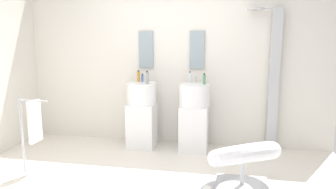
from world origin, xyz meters
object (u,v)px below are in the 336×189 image
(shower_column, at_px, (273,77))
(towel_rack, at_px, (33,123))
(soap_bottle_blue, at_px, (143,78))
(soap_bottle_green, at_px, (204,79))
(soap_bottle_amber, at_px, (139,76))
(pedestal_sink_left, at_px, (142,114))
(soap_bottle_clear, at_px, (190,78))
(pedestal_sink_right, at_px, (194,116))
(lounge_chair, at_px, (243,159))
(soap_bottle_grey, at_px, (147,78))

(shower_column, distance_m, towel_rack, 3.26)
(soap_bottle_blue, xyz_separation_m, soap_bottle_green, (0.94, -0.11, 0.02))
(soap_bottle_blue, bearing_deg, soap_bottle_amber, -167.29)
(pedestal_sink_left, xyz_separation_m, soap_bottle_clear, (0.70, 0.13, 0.55))
(pedestal_sink_right, bearing_deg, soap_bottle_blue, 171.46)
(pedestal_sink_right, xyz_separation_m, lounge_chair, (0.65, -1.15, -0.16))
(pedestal_sink_right, distance_m, lounge_chair, 1.34)
(towel_rack, xyz_separation_m, soap_bottle_clear, (1.71, 1.32, 0.43))
(pedestal_sink_left, bearing_deg, soap_bottle_clear, 10.45)
(shower_column, relative_size, soap_bottle_blue, 16.72)
(soap_bottle_clear, height_order, soap_bottle_green, soap_bottle_clear)
(shower_column, bearing_deg, soap_bottle_clear, -174.96)
(soap_bottle_clear, height_order, soap_bottle_blue, soap_bottle_clear)
(lounge_chair, height_order, soap_bottle_blue, soap_bottle_blue)
(towel_rack, relative_size, soap_bottle_green, 5.95)
(pedestal_sink_right, height_order, towel_rack, pedestal_sink_right)
(lounge_chair, relative_size, soap_bottle_blue, 8.71)
(shower_column, relative_size, towel_rack, 2.16)
(towel_rack, distance_m, soap_bottle_grey, 1.64)
(pedestal_sink_left, xyz_separation_m, soap_bottle_grey, (0.10, -0.07, 0.56))
(pedestal_sink_right, relative_size, soap_bottle_clear, 6.36)
(pedestal_sink_right, relative_size, soap_bottle_amber, 6.13)
(pedestal_sink_right, distance_m, towel_rack, 2.16)
(soap_bottle_clear, bearing_deg, soap_bottle_blue, -179.33)
(lounge_chair, distance_m, soap_bottle_blue, 2.05)
(soap_bottle_green, bearing_deg, pedestal_sink_left, -179.18)
(pedestal_sink_right, xyz_separation_m, towel_rack, (-1.80, -1.19, 0.12))
(soap_bottle_grey, bearing_deg, lounge_chair, -39.03)
(soap_bottle_green, bearing_deg, shower_column, 12.84)
(towel_rack, bearing_deg, soap_bottle_clear, 37.59)
(lounge_chair, height_order, soap_bottle_amber, soap_bottle_amber)
(pedestal_sink_left, height_order, pedestal_sink_right, same)
(soap_bottle_amber, relative_size, soap_bottle_blue, 1.44)
(shower_column, distance_m, soap_bottle_clear, 1.19)
(lounge_chair, bearing_deg, shower_column, 72.08)
(soap_bottle_clear, bearing_deg, soap_bottle_green, -27.45)
(pedestal_sink_right, relative_size, lounge_chair, 1.01)
(soap_bottle_grey, bearing_deg, soap_bottle_blue, 122.32)
(pedestal_sink_left, distance_m, soap_bottle_blue, 0.54)
(pedestal_sink_left, xyz_separation_m, towel_rack, (-1.01, -1.19, 0.12))
(lounge_chair, bearing_deg, soap_bottle_grey, 140.97)
(pedestal_sink_right, xyz_separation_m, soap_bottle_amber, (-0.86, 0.11, 0.55))
(towel_rack, xyz_separation_m, soap_bottle_grey, (1.12, 1.12, 0.44))
(pedestal_sink_left, relative_size, soap_bottle_amber, 6.13)
(soap_bottle_amber, bearing_deg, lounge_chair, -39.78)
(shower_column, xyz_separation_m, soap_bottle_clear, (-1.19, -0.10, -0.02))
(soap_bottle_amber, bearing_deg, pedestal_sink_right, -7.11)
(soap_bottle_green, distance_m, soap_bottle_grey, 0.82)
(soap_bottle_clear, xyz_separation_m, soap_bottle_blue, (-0.72, -0.01, -0.02))
(shower_column, distance_m, soap_bottle_blue, 1.91)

